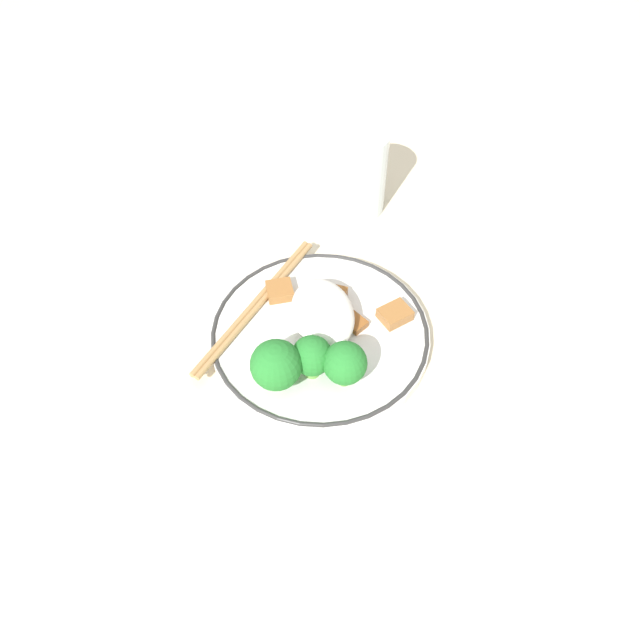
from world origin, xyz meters
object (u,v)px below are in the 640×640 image
plate (320,335)px  broccoli_back_left (276,365)px  broccoli_back_right (345,363)px  broccoli_back_center (312,356)px  chopsticks (256,305)px  drinking_glass (359,172)px

plate → broccoli_back_left: broccoli_back_left is taller
broccoli_back_left → broccoli_back_right: bearing=-99.6°
broccoli_back_center → broccoli_back_right: size_ratio=0.94×
broccoli_back_center → chopsticks: (0.10, 0.04, -0.03)m
plate → broccoli_back_center: size_ratio=4.69×
chopsticks → plate: bearing=-129.0°
broccoli_back_center → drinking_glass: (0.27, -0.12, 0.01)m
plate → drinking_glass: 0.24m
drinking_glass → chopsticks: bearing=134.5°
broccoli_back_left → chopsticks: size_ratio=0.35×
drinking_glass → broccoli_back_center: bearing=155.5°
chopsticks → drinking_glass: 0.23m
broccoli_back_center → drinking_glass: size_ratio=0.46×
plate → chopsticks: (0.05, 0.06, 0.01)m
broccoli_back_left → broccoli_back_center: (0.01, -0.04, -0.00)m
broccoli_back_left → plate: bearing=-44.8°
broccoli_back_center → broccoli_back_right: (-0.02, -0.03, 0.00)m
broccoli_back_center → chopsticks: broccoli_back_center is taller
broccoli_back_right → broccoli_back_center: bearing=59.5°
broccoli_back_left → broccoli_back_center: bearing=-80.6°
plate → drinking_glass: size_ratio=2.15×
broccoli_back_center → broccoli_back_right: bearing=-120.5°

